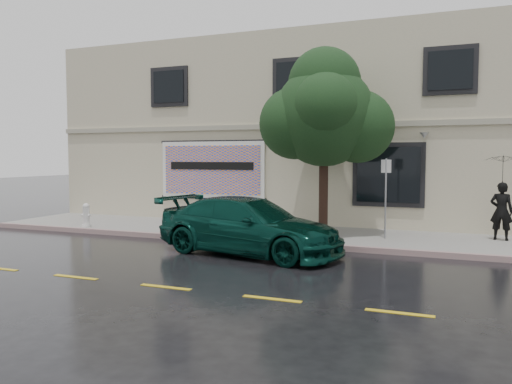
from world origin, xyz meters
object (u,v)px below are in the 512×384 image
(pedestrian, at_px, (501,211))
(fire_hydrant, at_px, (86,215))
(street_tree, at_px, (324,117))
(car, at_px, (249,226))

(pedestrian, xyz_separation_m, fire_hydrant, (-12.88, -2.23, -0.44))
(pedestrian, bearing_deg, fire_hydrant, 22.13)
(pedestrian, xyz_separation_m, street_tree, (-4.98, -0.93, 2.76))
(car, height_order, fire_hydrant, car)
(car, height_order, pedestrian, pedestrian)
(car, bearing_deg, pedestrian, -47.55)
(street_tree, relative_size, fire_hydrant, 6.32)
(street_tree, xyz_separation_m, fire_hydrant, (-7.90, -1.29, -3.20))
(street_tree, bearing_deg, pedestrian, 10.64)
(car, distance_m, fire_hydrant, 6.83)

